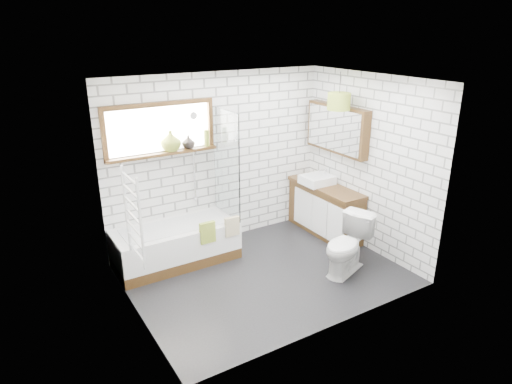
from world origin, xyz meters
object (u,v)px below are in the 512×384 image
basin (317,180)px  toilet (347,245)px  vanity (325,210)px  pendant (339,101)px  bathtub (176,244)px

basin → toilet: bearing=-110.8°
vanity → basin: size_ratio=3.02×
basin → pendant: size_ratio=1.42×
bathtub → pendant: bearing=-13.8°
toilet → pendant: (0.47, 0.86, 1.71)m
basin → pendant: bearing=-89.8°
pendant → vanity: bearing=75.8°
bathtub → pendant: size_ratio=5.19×
vanity → basin: (-0.06, 0.15, 0.46)m
bathtub → toilet: toilet is taller
bathtub → basin: size_ratio=3.65×
bathtub → toilet: bearing=-38.2°
basin → pendant: (0.00, -0.38, 1.25)m
vanity → pendant: bearing=-104.2°
vanity → pendant: (-0.06, -0.23, 1.71)m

